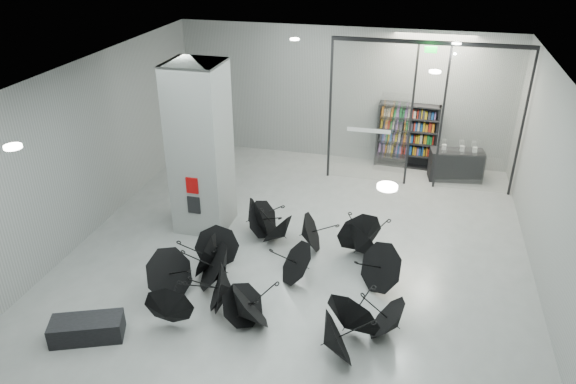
% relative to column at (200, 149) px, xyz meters
% --- Properties ---
extents(room, '(14.00, 14.02, 4.01)m').
position_rel_column_xyz_m(room, '(2.50, -2.00, 0.84)').
color(room, gray).
rests_on(room, ground).
extents(column, '(1.20, 1.20, 4.00)m').
position_rel_column_xyz_m(column, '(0.00, 0.00, 0.00)').
color(column, slate).
rests_on(column, ground).
extents(fire_cabinet, '(0.28, 0.04, 0.38)m').
position_rel_column_xyz_m(fire_cabinet, '(0.00, -0.62, -0.65)').
color(fire_cabinet, '#A50A07').
rests_on(fire_cabinet, column).
extents(info_panel, '(0.30, 0.03, 0.42)m').
position_rel_column_xyz_m(info_panel, '(0.00, -0.62, -1.15)').
color(info_panel, black).
rests_on(info_panel, column).
extents(exit_sign, '(0.30, 0.06, 0.15)m').
position_rel_column_xyz_m(exit_sign, '(4.90, 3.30, 1.82)').
color(exit_sign, '#0CE533').
rests_on(exit_sign, room).
extents(glass_partition, '(5.06, 0.08, 4.00)m').
position_rel_column_xyz_m(glass_partition, '(4.89, 3.50, 0.18)').
color(glass_partition, silver).
rests_on(glass_partition, ground).
extents(bench, '(1.36, 0.96, 0.40)m').
position_rel_column_xyz_m(bench, '(-0.54, -4.30, -1.80)').
color(bench, black).
rests_on(bench, ground).
extents(bookshelf, '(1.78, 0.47, 1.94)m').
position_rel_column_xyz_m(bookshelf, '(4.53, 4.75, -1.03)').
color(bookshelf, black).
rests_on(bookshelf, ground).
extents(shop_counter, '(1.54, 0.79, 0.88)m').
position_rel_column_xyz_m(shop_counter, '(5.98, 4.14, -1.56)').
color(shop_counter, black).
rests_on(shop_counter, ground).
extents(umbrella_cluster, '(5.72, 4.87, 1.33)m').
position_rel_column_xyz_m(umbrella_cluster, '(2.37, -2.05, -1.69)').
color(umbrella_cluster, black).
rests_on(umbrella_cluster, ground).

